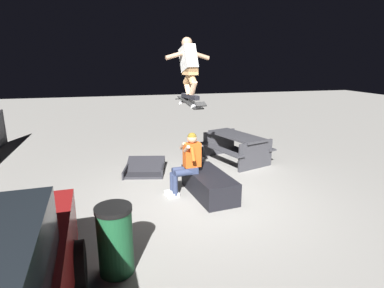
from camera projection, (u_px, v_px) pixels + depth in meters
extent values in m
plane|color=gray|center=(202.00, 199.00, 6.30)|extent=(40.00, 40.00, 0.00)
cube|color=black|center=(209.00, 184.00, 6.47)|extent=(1.58, 0.84, 0.46)
cube|color=#2D3856|center=(192.00, 169.00, 6.51)|extent=(0.32, 0.20, 0.12)
cube|color=#D15119|center=(192.00, 155.00, 6.43)|extent=(0.24, 0.36, 0.50)
sphere|color=tan|center=(192.00, 138.00, 6.34)|extent=(0.20, 0.20, 0.20)
sphere|color=brown|center=(192.00, 137.00, 6.33)|extent=(0.19, 0.19, 0.19)
cylinder|color=#D15119|center=(193.00, 154.00, 6.21)|extent=(0.20, 0.10, 0.29)
cylinder|color=tan|center=(187.00, 149.00, 6.22)|extent=(0.24, 0.10, 0.19)
cylinder|color=#D15119|center=(186.00, 149.00, 6.57)|extent=(0.20, 0.10, 0.29)
cylinder|color=tan|center=(183.00, 146.00, 6.43)|extent=(0.24, 0.10, 0.19)
cylinder|color=#2D3856|center=(184.00, 173.00, 6.36)|extent=(0.19, 0.41, 0.14)
cylinder|color=#2D3856|center=(175.00, 185.00, 6.35)|extent=(0.11, 0.11, 0.42)
cube|color=white|center=(173.00, 195.00, 6.39)|extent=(0.13, 0.27, 0.08)
cylinder|color=#2D3856|center=(181.00, 170.00, 6.52)|extent=(0.19, 0.41, 0.14)
cylinder|color=#2D3856|center=(173.00, 182.00, 6.52)|extent=(0.11, 0.11, 0.42)
cube|color=white|center=(170.00, 192.00, 6.55)|extent=(0.13, 0.27, 0.08)
cube|color=black|center=(190.00, 102.00, 5.96)|extent=(0.81, 0.34, 0.17)
cube|color=black|center=(181.00, 99.00, 6.35)|extent=(0.16, 0.22, 0.03)
cube|color=black|center=(201.00, 104.00, 5.56)|extent=(0.15, 0.22, 0.08)
cube|color=#99999E|center=(184.00, 102.00, 6.21)|extent=(0.09, 0.17, 0.04)
cylinder|color=white|center=(180.00, 103.00, 6.18)|extent=(0.06, 0.04, 0.05)
cylinder|color=white|center=(188.00, 103.00, 6.26)|extent=(0.06, 0.04, 0.05)
cube|color=#99999E|center=(196.00, 106.00, 5.72)|extent=(0.09, 0.17, 0.04)
cylinder|color=white|center=(192.00, 107.00, 5.69)|extent=(0.06, 0.04, 0.05)
cylinder|color=white|center=(201.00, 107.00, 5.76)|extent=(0.06, 0.04, 0.05)
cube|color=black|center=(186.00, 96.00, 6.09)|extent=(0.27, 0.15, 0.08)
cube|color=black|center=(194.00, 98.00, 5.77)|extent=(0.27, 0.15, 0.08)
cylinder|color=tan|center=(187.00, 87.00, 6.00)|extent=(0.25, 0.14, 0.31)
cylinder|color=olive|center=(189.00, 77.00, 5.89)|extent=(0.35, 0.19, 0.33)
cylinder|color=tan|center=(193.00, 89.00, 5.78)|extent=(0.25, 0.14, 0.31)
cylinder|color=olive|center=(191.00, 77.00, 5.79)|extent=(0.35, 0.19, 0.33)
cube|color=olive|center=(190.00, 72.00, 5.81)|extent=(0.33, 0.25, 0.12)
cube|color=white|center=(188.00, 58.00, 5.82)|extent=(0.48, 0.30, 0.52)
sphere|color=tan|center=(187.00, 43.00, 5.80)|extent=(0.20, 0.20, 0.20)
cylinder|color=tan|center=(177.00, 55.00, 5.73)|extent=(0.16, 0.45, 0.19)
cylinder|color=tan|center=(198.00, 55.00, 5.91)|extent=(0.16, 0.45, 0.19)
cube|color=#28282D|center=(145.00, 171.00, 7.83)|extent=(1.21, 1.15, 0.06)
cube|color=#28282D|center=(145.00, 168.00, 7.82)|extent=(1.18, 1.14, 0.37)
cube|color=#28282D|center=(126.00, 170.00, 7.71)|extent=(0.91, 0.25, 0.17)
cube|color=#28282D|center=(163.00, 167.00, 7.93)|extent=(0.91, 0.25, 0.17)
cube|color=#38383D|center=(237.00, 136.00, 8.54)|extent=(1.83, 1.19, 0.06)
cube|color=#38383D|center=(220.00, 149.00, 8.33)|extent=(1.69, 0.75, 0.04)
cube|color=#38383D|center=(251.00, 144.00, 8.90)|extent=(1.69, 0.75, 0.04)
cube|color=#38383D|center=(219.00, 142.00, 9.26)|extent=(0.39, 1.07, 0.72)
cube|color=#38383D|center=(256.00, 155.00, 8.00)|extent=(0.39, 1.07, 0.72)
cylinder|color=#19512D|center=(115.00, 242.00, 4.04)|extent=(0.45, 0.45, 0.87)
cylinder|color=black|center=(113.00, 209.00, 3.92)|extent=(0.47, 0.47, 0.06)
cylinder|color=slate|center=(4.00, 126.00, 10.53)|extent=(0.05, 0.05, 1.13)
cylinder|color=black|center=(76.00, 266.00, 3.78)|extent=(0.61, 0.25, 0.60)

